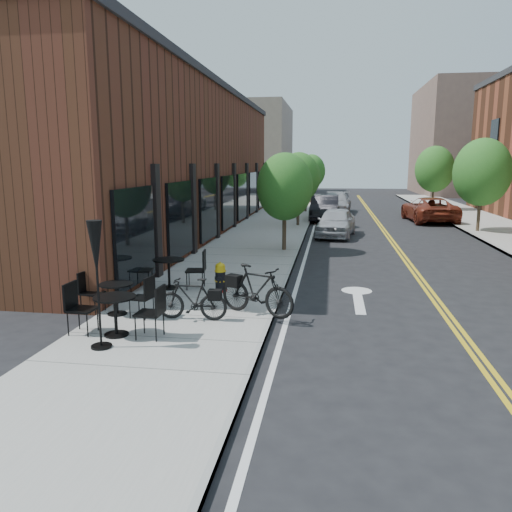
{
  "coord_description": "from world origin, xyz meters",
  "views": [
    {
      "loc": [
        1.25,
        -10.56,
        3.55
      ],
      "look_at": [
        -0.79,
        2.81,
        1.0
      ],
      "focal_mm": 35.0,
      "sensor_mm": 36.0,
      "label": 1
    }
  ],
  "objects_px": {
    "bicycle_left": "(192,299)",
    "bicycle_right": "(257,290)",
    "parked_car_a": "(336,222)",
    "parked_car_b": "(325,208)",
    "patio_umbrella": "(96,257)",
    "bistro_set_c": "(169,269)",
    "bistro_set_a": "(115,310)",
    "parked_car_far": "(429,209)",
    "fire_hydrant": "(220,277)",
    "bistro_set_b": "(116,294)",
    "parked_car_c": "(336,203)"
  },
  "relations": [
    {
      "from": "bicycle_left",
      "to": "parked_car_b",
      "type": "bearing_deg",
      "value": 172.56
    },
    {
      "from": "parked_car_a",
      "to": "parked_car_b",
      "type": "xyz_separation_m",
      "value": [
        -0.66,
        6.73,
        0.08
      ]
    },
    {
      "from": "parked_car_c",
      "to": "parked_car_far",
      "type": "xyz_separation_m",
      "value": [
        5.55,
        -4.61,
        0.02
      ]
    },
    {
      "from": "bistro_set_a",
      "to": "parked_car_c",
      "type": "height_order",
      "value": "parked_car_c"
    },
    {
      "from": "parked_car_a",
      "to": "parked_car_b",
      "type": "bearing_deg",
      "value": 103.44
    },
    {
      "from": "bicycle_right",
      "to": "parked_car_far",
      "type": "relative_size",
      "value": 0.36
    },
    {
      "from": "bicycle_left",
      "to": "parked_car_c",
      "type": "relative_size",
      "value": 0.32
    },
    {
      "from": "bicycle_right",
      "to": "parked_car_far",
      "type": "bearing_deg",
      "value": 4.25
    },
    {
      "from": "bistro_set_a",
      "to": "bistro_set_b",
      "type": "distance_m",
      "value": 1.45
    },
    {
      "from": "bistro_set_b",
      "to": "bistro_set_c",
      "type": "bearing_deg",
      "value": 90.42
    },
    {
      "from": "parked_car_far",
      "to": "parked_car_a",
      "type": "bearing_deg",
      "value": 46.82
    },
    {
      "from": "bicycle_left",
      "to": "bicycle_right",
      "type": "bearing_deg",
      "value": 112.16
    },
    {
      "from": "bistro_set_b",
      "to": "parked_car_c",
      "type": "height_order",
      "value": "parked_car_c"
    },
    {
      "from": "bicycle_right",
      "to": "parked_car_c",
      "type": "distance_m",
      "value": 25.21
    },
    {
      "from": "patio_umbrella",
      "to": "parked_car_c",
      "type": "bearing_deg",
      "value": 80.79
    },
    {
      "from": "parked_car_b",
      "to": "parked_car_far",
      "type": "bearing_deg",
      "value": 4.27
    },
    {
      "from": "bicycle_right",
      "to": "parked_car_c",
      "type": "xyz_separation_m",
      "value": [
        1.88,
        25.14,
        0.02
      ]
    },
    {
      "from": "bistro_set_b",
      "to": "parked_car_c",
      "type": "xyz_separation_m",
      "value": [
        5.05,
        25.59,
        0.13
      ]
    },
    {
      "from": "patio_umbrella",
      "to": "parked_car_c",
      "type": "relative_size",
      "value": 0.48
    },
    {
      "from": "bistro_set_b",
      "to": "patio_umbrella",
      "type": "xyz_separation_m",
      "value": [
        0.58,
        -2.01,
        1.25
      ]
    },
    {
      "from": "patio_umbrella",
      "to": "bistro_set_c",
      "type": "bearing_deg",
      "value": 92.08
    },
    {
      "from": "bicycle_right",
      "to": "parked_car_a",
      "type": "height_order",
      "value": "parked_car_a"
    },
    {
      "from": "bistro_set_a",
      "to": "parked_car_far",
      "type": "distance_m",
      "value": 24.46
    },
    {
      "from": "fire_hydrant",
      "to": "parked_car_a",
      "type": "xyz_separation_m",
      "value": [
        3.12,
        11.55,
        0.19
      ]
    },
    {
      "from": "fire_hydrant",
      "to": "bistro_set_b",
      "type": "bearing_deg",
      "value": -136.97
    },
    {
      "from": "bistro_set_b",
      "to": "bistro_set_c",
      "type": "xyz_separation_m",
      "value": [
        0.41,
        2.49,
        0.06
      ]
    },
    {
      "from": "fire_hydrant",
      "to": "bistro_set_a",
      "type": "xyz_separation_m",
      "value": [
        -1.31,
        -3.71,
        0.14
      ]
    },
    {
      "from": "bicycle_right",
      "to": "bistro_set_c",
      "type": "xyz_separation_m",
      "value": [
        -2.75,
        2.04,
        -0.04
      ]
    },
    {
      "from": "bicycle_right",
      "to": "bistro_set_a",
      "type": "distance_m",
      "value": 3.14
    },
    {
      "from": "fire_hydrant",
      "to": "parked_car_a",
      "type": "height_order",
      "value": "parked_car_a"
    },
    {
      "from": "fire_hydrant",
      "to": "parked_car_far",
      "type": "distance_m",
      "value": 20.54
    },
    {
      "from": "bicycle_left",
      "to": "parked_car_c",
      "type": "bearing_deg",
      "value": 172.34
    },
    {
      "from": "bicycle_right",
      "to": "bistro_set_c",
      "type": "relative_size",
      "value": 0.95
    },
    {
      "from": "bistro_set_a",
      "to": "bicycle_left",
      "type": "bearing_deg",
      "value": 46.28
    },
    {
      "from": "bicycle_left",
      "to": "parked_car_a",
      "type": "bearing_deg",
      "value": 166.71
    },
    {
      "from": "bistro_set_c",
      "to": "patio_umbrella",
      "type": "relative_size",
      "value": 0.84
    },
    {
      "from": "parked_car_a",
      "to": "parked_car_far",
      "type": "distance_m",
      "value": 9.0
    },
    {
      "from": "bistro_set_b",
      "to": "patio_umbrella",
      "type": "bearing_deg",
      "value": -64.14
    },
    {
      "from": "bistro_set_c",
      "to": "parked_car_far",
      "type": "relative_size",
      "value": 0.38
    },
    {
      "from": "bicycle_left",
      "to": "bistro_set_c",
      "type": "relative_size",
      "value": 0.78
    },
    {
      "from": "parked_car_a",
      "to": "bistro_set_a",
      "type": "bearing_deg",
      "value": -98.31
    },
    {
      "from": "bistro_set_a",
      "to": "fire_hydrant",
      "type": "bearing_deg",
      "value": 72.37
    },
    {
      "from": "bicycle_right",
      "to": "patio_umbrella",
      "type": "xyz_separation_m",
      "value": [
        -2.59,
        -2.46,
        1.15
      ]
    },
    {
      "from": "parked_car_a",
      "to": "parked_car_c",
      "type": "distance_m",
      "value": 11.66
    },
    {
      "from": "patio_umbrella",
      "to": "parked_car_b",
      "type": "distance_m",
      "value": 23.01
    },
    {
      "from": "bicycle_left",
      "to": "bicycle_right",
      "type": "xyz_separation_m",
      "value": [
        1.36,
        0.57,
        0.1
      ]
    },
    {
      "from": "bistro_set_b",
      "to": "bistro_set_c",
      "type": "height_order",
      "value": "bistro_set_c"
    },
    {
      "from": "bicycle_right",
      "to": "parked_car_c",
      "type": "bearing_deg",
      "value": 19.86
    },
    {
      "from": "bistro_set_b",
      "to": "parked_car_a",
      "type": "distance_m",
      "value": 14.8
    },
    {
      "from": "parked_car_far",
      "to": "fire_hydrant",
      "type": "bearing_deg",
      "value": 60.15
    }
  ]
}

